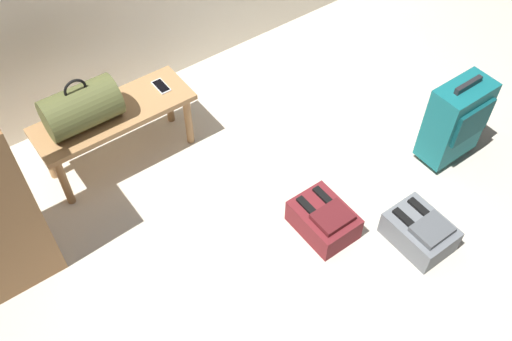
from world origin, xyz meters
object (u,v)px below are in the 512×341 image
bench (115,119)px  cell_phone (161,86)px  duffel_bag_olive (81,107)px  backpack_grey (420,232)px  backpack_maroon (324,220)px  suitcase_upright_teal (456,120)px

bench → cell_phone: 0.36m
bench → duffel_bag_olive: size_ratio=2.27×
cell_phone → backpack_grey: (0.73, -1.64, -0.34)m
backpack_grey → backpack_maroon: (-0.40, 0.40, 0.00)m
duffel_bag_olive → backpack_maroon: 1.57m
duffel_bag_olive → backpack_grey: (1.26, -1.62, -0.47)m
bench → backpack_grey: 1.97m
bench → suitcase_upright_teal: (1.74, -1.24, -0.03)m
duffel_bag_olive → bench: bearing=0.0°
backpack_grey → bench: bearing=124.0°
bench → backpack_maroon: bearing=-60.4°
cell_phone → suitcase_upright_teal: (1.38, -1.27, -0.11)m
cell_phone → suitcase_upright_teal: 1.88m
bench → suitcase_upright_teal: size_ratio=1.58×
cell_phone → backpack_maroon: size_ratio=0.38×
cell_phone → duffel_bag_olive: bearing=-177.7°
backpack_maroon → duffel_bag_olive: bearing=125.5°
bench → suitcase_upright_teal: suitcase_upright_teal is taller
cell_phone → suitcase_upright_teal: suitcase_upright_teal is taller
backpack_grey → backpack_maroon: size_ratio=1.00×
bench → backpack_maroon: bench is taller
backpack_grey → duffel_bag_olive: bearing=128.0°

